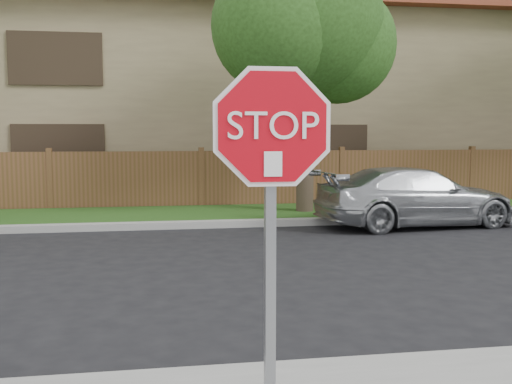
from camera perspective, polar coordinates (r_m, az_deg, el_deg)
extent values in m
plane|color=black|center=(5.58, 3.82, -16.59)|extent=(90.00, 90.00, 0.00)
cube|color=gray|center=(13.39, -4.17, -3.07)|extent=(70.00, 0.30, 0.15)
cube|color=#1E4714|center=(15.02, -4.75, -2.17)|extent=(70.00, 3.00, 0.12)
cube|color=brown|center=(16.52, -5.22, 1.13)|extent=(70.00, 0.12, 1.60)
cube|color=#8D7B57|center=(22.08, -6.34, 7.99)|extent=(34.00, 8.00, 6.00)
cube|color=brown|center=(22.44, -6.44, 16.31)|extent=(35.20, 9.20, 0.50)
cylinder|color=#382B21|center=(15.18, 4.71, 5.11)|extent=(0.44, 0.44, 3.92)
sphere|color=#214214|center=(15.44, 4.80, 16.09)|extent=(3.80, 3.80, 3.80)
sphere|color=#214214|center=(15.87, 7.76, 13.73)|extent=(3.00, 3.00, 3.00)
sphere|color=#214214|center=(14.83, 2.07, 15.44)|extent=(3.20, 3.20, 3.20)
cube|color=gray|center=(3.76, 1.34, -7.65)|extent=(0.06, 0.06, 2.30)
cylinder|color=white|center=(3.59, 1.57, 6.21)|extent=(1.01, 0.02, 1.01)
cylinder|color=#B90713|center=(3.58, 1.61, 6.21)|extent=(0.93, 0.02, 0.93)
cube|color=white|center=(3.57, 1.64, 2.68)|extent=(0.11, 0.00, 0.15)
imported|color=#A9ADB1|center=(13.95, 14.97, -0.45)|extent=(4.76, 2.34, 1.33)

